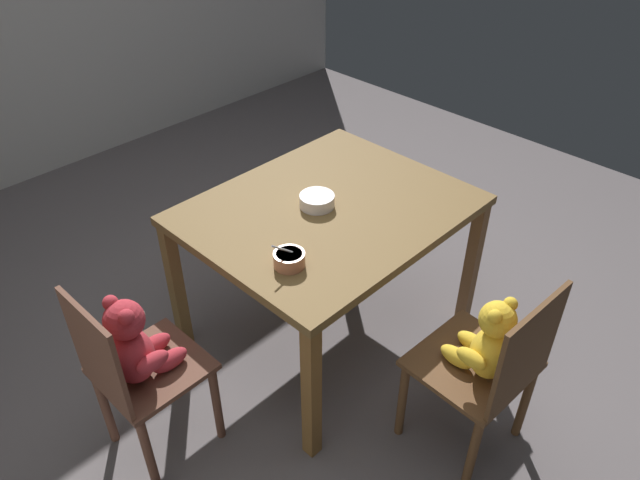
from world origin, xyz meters
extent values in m
cube|color=#655D5F|center=(0.00, 0.00, -0.02)|extent=(5.20, 5.20, 0.04)
cube|color=brown|center=(0.00, 0.00, 0.72)|extent=(1.17, 0.96, 0.04)
cube|color=brown|center=(-0.55, -0.44, 0.35)|extent=(0.06, 0.06, 0.70)
cube|color=brown|center=(0.55, -0.44, 0.35)|extent=(0.06, 0.06, 0.70)
cube|color=brown|center=(-0.55, 0.44, 0.35)|extent=(0.06, 0.06, 0.70)
cube|color=brown|center=(0.55, 0.44, 0.35)|extent=(0.06, 0.06, 0.70)
cube|color=brown|center=(-0.06, -0.82, 0.43)|extent=(0.44, 0.42, 0.02)
cube|color=brown|center=(-0.07, -1.01, 0.64)|extent=(0.39, 0.04, 0.41)
cylinder|color=brown|center=(0.13, -0.66, 0.21)|extent=(0.04, 0.04, 0.41)
cylinder|color=brown|center=(-0.23, -0.64, 0.21)|extent=(0.04, 0.04, 0.41)
cylinder|color=brown|center=(0.11, -1.00, 0.21)|extent=(0.04, 0.04, 0.41)
cylinder|color=brown|center=(-0.24, -0.98, 0.21)|extent=(0.04, 0.04, 0.41)
ellipsoid|color=gold|center=(-0.06, -0.89, 0.54)|extent=(0.19, 0.17, 0.21)
ellipsoid|color=beige|center=(-0.06, -0.84, 0.53)|extent=(0.10, 0.06, 0.13)
sphere|color=gold|center=(-0.06, -0.88, 0.70)|extent=(0.13, 0.13, 0.13)
ellipsoid|color=beige|center=(-0.06, -0.83, 0.69)|extent=(0.06, 0.05, 0.04)
sphere|color=gold|center=(-0.01, -0.89, 0.75)|extent=(0.05, 0.05, 0.05)
sphere|color=gold|center=(-0.11, -0.89, 0.75)|extent=(0.05, 0.05, 0.05)
ellipsoid|color=gold|center=(0.05, -0.87, 0.57)|extent=(0.07, 0.12, 0.06)
ellipsoid|color=gold|center=(-0.16, -0.86, 0.57)|extent=(0.07, 0.12, 0.06)
ellipsoid|color=gold|center=(0.00, -0.78, 0.47)|extent=(0.07, 0.14, 0.07)
ellipsoid|color=gold|center=(-0.11, -0.77, 0.47)|extent=(0.07, 0.14, 0.07)
cube|color=brown|center=(-0.93, 0.04, 0.43)|extent=(0.38, 0.37, 0.02)
cube|color=brown|center=(-1.11, 0.04, 0.64)|extent=(0.02, 0.34, 0.41)
cylinder|color=brown|center=(-0.76, -0.12, 0.21)|extent=(0.04, 0.04, 0.41)
cylinder|color=brown|center=(-0.77, 0.19, 0.21)|extent=(0.04, 0.04, 0.41)
cylinder|color=brown|center=(-1.08, -0.12, 0.21)|extent=(0.04, 0.04, 0.41)
cylinder|color=brown|center=(-1.09, 0.19, 0.21)|extent=(0.04, 0.04, 0.41)
ellipsoid|color=#B62F38|center=(-0.99, 0.04, 0.55)|extent=(0.17, 0.20, 0.23)
ellipsoid|color=beige|center=(-0.94, 0.04, 0.54)|extent=(0.06, 0.11, 0.14)
sphere|color=#B62F38|center=(-0.98, 0.04, 0.72)|extent=(0.14, 0.14, 0.14)
ellipsoid|color=beige|center=(-0.93, 0.04, 0.71)|extent=(0.05, 0.06, 0.04)
sphere|color=#B62F38|center=(-0.99, -0.01, 0.77)|extent=(0.06, 0.06, 0.06)
sphere|color=#B62F38|center=(-0.99, 0.09, 0.77)|extent=(0.06, 0.06, 0.06)
ellipsoid|color=#B62F38|center=(-0.97, -0.07, 0.58)|extent=(0.13, 0.06, 0.06)
ellipsoid|color=#B62F38|center=(-0.97, 0.15, 0.58)|extent=(0.13, 0.06, 0.06)
ellipsoid|color=#B62F38|center=(-0.87, -0.02, 0.47)|extent=(0.15, 0.07, 0.07)
ellipsoid|color=#B62F38|center=(-0.87, 0.09, 0.47)|extent=(0.15, 0.07, 0.07)
cylinder|color=white|center=(-0.03, 0.04, 0.77)|extent=(0.15, 0.15, 0.05)
cylinder|color=white|center=(-0.03, 0.04, 0.75)|extent=(0.08, 0.08, 0.01)
cylinder|color=beige|center=(-0.03, 0.04, 0.79)|extent=(0.12, 0.12, 0.01)
cylinder|color=#B97050|center=(-0.40, -0.18, 0.77)|extent=(0.12, 0.12, 0.06)
cylinder|color=#B97050|center=(-0.40, -0.18, 0.75)|extent=(0.07, 0.07, 0.01)
cylinder|color=beige|center=(-0.40, -0.18, 0.79)|extent=(0.10, 0.10, 0.01)
cylinder|color=#BCBCC1|center=(-0.42, -0.17, 0.83)|extent=(0.08, 0.03, 0.06)
ellipsoid|color=#BCBCC1|center=(-0.39, -0.18, 0.79)|extent=(0.04, 0.03, 0.01)
camera|label=1|loc=(-1.59, -1.50, 2.17)|focal=33.86mm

